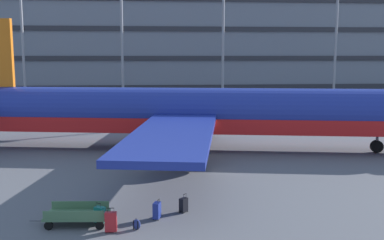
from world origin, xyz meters
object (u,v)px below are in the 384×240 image
object	(u,v)px
airliner	(195,113)
suitcase_small	(111,222)
suitcase_purple	(157,210)
suitcase_upright	(184,205)
backpack_silver	(137,225)
suitcase_red	(100,215)
baggage_cart	(77,215)

from	to	relation	value
airliner	suitcase_small	bearing A→B (deg)	-107.16
suitcase_purple	suitcase_upright	distance (m)	1.43
suitcase_purple	backpack_silver	bearing A→B (deg)	-126.75
airliner	suitcase_upright	bearing A→B (deg)	-97.49
suitcase_small	suitcase_purple	xyz separation A→B (m)	(1.85, 1.34, -0.05)
suitcase_red	baggage_cart	xyz separation A→B (m)	(-0.94, -0.06, 0.04)
suitcase_small	baggage_cart	world-z (taller)	suitcase_small
airliner	suitcase_red	world-z (taller)	airliner
suitcase_small	backpack_silver	size ratio (longest dim) A/B	2.04
suitcase_upright	suitcase_purple	bearing A→B (deg)	-148.00
backpack_silver	baggage_cart	world-z (taller)	baggage_cart
suitcase_upright	baggage_cart	bearing A→B (deg)	-166.03
suitcase_upright	baggage_cart	distance (m)	4.69
baggage_cart	suitcase_small	bearing A→B (deg)	-32.88
suitcase_red	baggage_cart	size ratio (longest dim) A/B	0.28
suitcase_small	suitcase_purple	world-z (taller)	suitcase_small
backpack_silver	baggage_cart	distance (m)	2.62
suitcase_upright	baggage_cart	size ratio (longest dim) A/B	0.26
suitcase_upright	suitcase_small	bearing A→B (deg)	-145.64
suitcase_upright	backpack_silver	bearing A→B (deg)	-137.47
suitcase_small	baggage_cart	distance (m)	1.77
suitcase_upright	suitcase_red	bearing A→B (deg)	-163.48
airliner	suitcase_red	bearing A→B (deg)	-110.20
suitcase_purple	baggage_cart	bearing A→B (deg)	-173.58
suitcase_upright	baggage_cart	world-z (taller)	suitcase_upright
airliner	suitcase_purple	xyz separation A→B (m)	(-3.00, -14.39, -2.38)
suitcase_small	suitcase_upright	distance (m)	3.71
suitcase_red	suitcase_upright	size ratio (longest dim) A/B	1.06
suitcase_small	suitcase_upright	size ratio (longest dim) A/B	1.15
suitcase_red	suitcase_upright	xyz separation A→B (m)	(3.62, 1.07, -0.03)
suitcase_small	backpack_silver	world-z (taller)	suitcase_small
airliner	suitcase_upright	distance (m)	13.96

